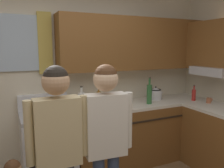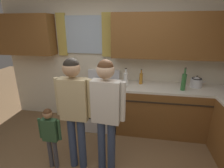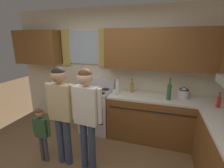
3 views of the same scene
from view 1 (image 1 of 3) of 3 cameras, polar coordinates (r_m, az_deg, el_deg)
back_wall_unit at (r=3.24m, az=-11.75°, el=4.94°), size 4.60×0.42×2.60m
kitchen_counter_run at (r=3.56m, az=14.59°, el=-12.14°), size 2.19×1.85×0.90m
stove_oven at (r=3.17m, az=-15.54°, el=-14.58°), size 0.64×0.67×1.10m
bottle_wine_green at (r=3.41m, az=9.21°, el=-2.37°), size 0.08×0.08×0.39m
bottle_sauce_red at (r=3.81m, az=19.56°, el=-2.50°), size 0.06×0.06×0.25m
bottle_oil_amber at (r=3.28m, az=-3.29°, el=-3.48°), size 0.06×0.06×0.29m
bottle_milk_white at (r=3.11m, az=-7.52°, el=-4.02°), size 0.08×0.08×0.31m
cup_terracotta at (r=3.73m, az=22.86°, el=-3.76°), size 0.11×0.07×0.08m
mug_ceramic_white at (r=2.98m, az=-6.88°, el=-6.00°), size 0.13×0.08×0.09m
stovetop_kettle at (r=3.75m, az=10.74°, el=-2.28°), size 0.27×0.20×0.21m
adult_holding_child at (r=1.93m, az=-13.21°, el=-13.13°), size 0.49×0.21×1.58m
adult_in_plaid at (r=2.05m, az=-1.52°, el=-11.66°), size 0.49×0.21×1.58m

